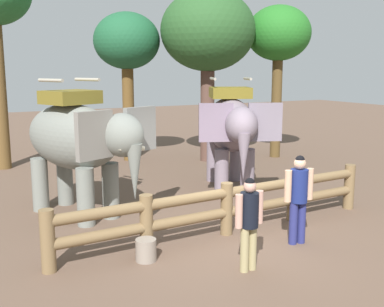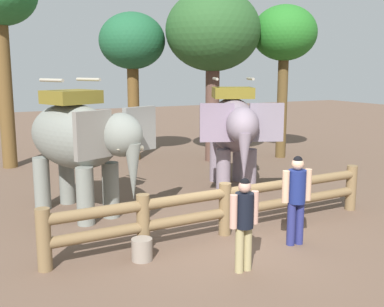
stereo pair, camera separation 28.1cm
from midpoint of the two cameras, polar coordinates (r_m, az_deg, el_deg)
ground_plane at (r=9.33m, az=5.64°, el=-10.22°), size 60.00×60.00×0.00m
log_fence at (r=9.34m, az=4.88°, el=-6.25°), size 7.20×0.56×1.05m
elephant_near_left at (r=10.56m, az=-12.74°, el=1.62°), size 2.65×3.62×3.05m
elephant_center at (r=12.57m, az=5.69°, el=3.11°), size 2.63×3.58×3.02m
tourist_woman_in_black at (r=7.65m, az=7.39°, el=-7.78°), size 0.55×0.33×1.55m
tourist_man_in_blue at (r=8.94m, az=13.44°, el=-4.79°), size 0.59×0.37×1.69m
tree_back_center at (r=16.61m, az=3.05°, el=14.41°), size 3.25×3.25×5.91m
tree_far_right at (r=16.84m, az=-6.77°, el=12.97°), size 2.29×2.29×5.17m
tree_deep_back at (r=17.56m, az=11.59°, el=13.72°), size 2.30×2.30×5.47m
feed_bucket at (r=8.28m, az=-5.10°, el=-11.51°), size 0.36×0.36×0.38m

